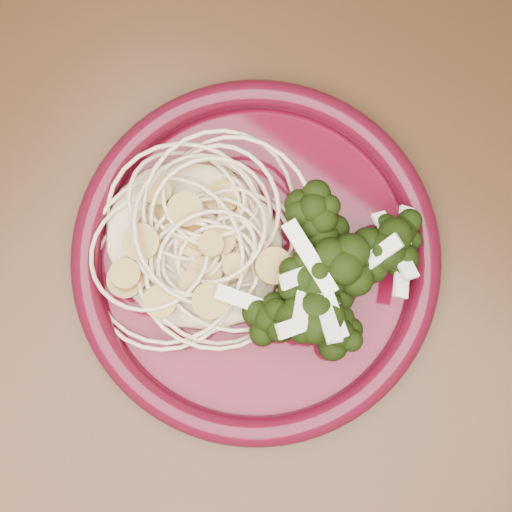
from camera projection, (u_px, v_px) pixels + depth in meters
name	position (u px, v px, depth m)	size (l,w,h in m)	color
dining_table	(268.00, 241.00, 0.64)	(1.20, 0.80, 0.75)	#472814
dinner_plate	(256.00, 258.00, 0.53)	(0.36, 0.36, 0.02)	#520617
spaghetti_pile	(193.00, 242.00, 0.52)	(0.14, 0.12, 0.03)	beige
scallop_cluster	(189.00, 234.00, 0.48)	(0.12, 0.12, 0.04)	#C09646
broccoli_pile	(335.00, 271.00, 0.50)	(0.09, 0.15, 0.05)	black
onion_garnish	(340.00, 265.00, 0.47)	(0.07, 0.10, 0.06)	white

